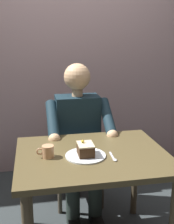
# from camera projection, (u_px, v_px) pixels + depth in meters

# --- Properties ---
(cafe_rear_panel) EXTENTS (6.40, 0.12, 3.00)m
(cafe_rear_panel) POSITION_uv_depth(u_px,v_px,m) (65.00, 30.00, 2.94)
(cafe_rear_panel) COLOR #B89797
(cafe_rear_panel) RESTS_ON ground
(dining_table) EXTENTS (0.97, 0.78, 0.71)m
(dining_table) POSITION_uv_depth(u_px,v_px,m) (92.00, 166.00, 1.87)
(dining_table) COLOR brown
(dining_table) RESTS_ON ground
(chair) EXTENTS (0.42, 0.42, 0.89)m
(chair) POSITION_uv_depth(u_px,v_px,m) (76.00, 146.00, 2.57)
(chair) COLOR brown
(chair) RESTS_ON ground
(seated_person) EXTENTS (0.53, 0.58, 1.23)m
(seated_person) POSITION_uv_depth(u_px,v_px,m) (79.00, 136.00, 2.37)
(seated_person) COLOR #162A35
(seated_person) RESTS_ON ground
(dessert_plate) EXTENTS (0.26, 0.26, 0.01)m
(dessert_plate) POSITION_uv_depth(u_px,v_px,m) (86.00, 156.00, 1.80)
(dessert_plate) COLOR white
(dessert_plate) RESTS_ON dining_table
(cake_slice) EXTENTS (0.10, 0.13, 0.09)m
(cake_slice) POSITION_uv_depth(u_px,v_px,m) (86.00, 149.00, 1.79)
(cake_slice) COLOR #3C2513
(cake_slice) RESTS_ON dessert_plate
(coffee_cup) EXTENTS (0.11, 0.07, 0.08)m
(coffee_cup) POSITION_uv_depth(u_px,v_px,m) (48.00, 151.00, 1.78)
(coffee_cup) COLOR tan
(coffee_cup) RESTS_ON dining_table
(dessert_spoon) EXTENTS (0.03, 0.14, 0.01)m
(dessert_spoon) POSITION_uv_depth(u_px,v_px,m) (113.00, 158.00, 1.77)
(dessert_spoon) COLOR silver
(dessert_spoon) RESTS_ON dining_table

